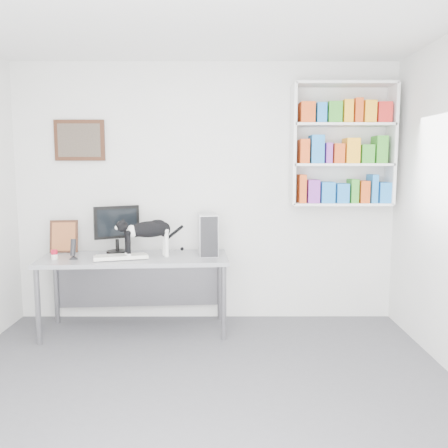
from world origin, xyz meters
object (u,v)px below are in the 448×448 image
object	(u,v)px
desk	(136,294)
cat	(148,239)
keyboard	(121,257)
speaker	(73,249)
leaning_print	(64,236)
bookshelf	(342,145)
soup_can	(54,254)
monitor	(117,229)
pc_tower	(208,234)

from	to	relation	value
desk	cat	distance (m)	0.58
keyboard	speaker	xyz separation A→B (m)	(-0.45, -0.01, 0.08)
speaker	leaning_print	distance (m)	0.41
leaning_print	desk	bearing A→B (deg)	-22.30
bookshelf	soup_can	bearing A→B (deg)	-171.62
bookshelf	speaker	distance (m)	2.85
monitor	leaning_print	world-z (taller)	monitor
bookshelf	desk	size ratio (longest dim) A/B	0.68
keyboard	speaker	size ratio (longest dim) A/B	2.49
monitor	leaning_print	bearing A→B (deg)	150.47
speaker	leaning_print	xyz separation A→B (m)	(-0.20, 0.35, 0.07)
monitor	keyboard	size ratio (longest dim) A/B	0.97
bookshelf	pc_tower	size ratio (longest dim) A/B	3.05
monitor	soup_can	xyz separation A→B (m)	(-0.53, -0.33, -0.20)
monitor	speaker	size ratio (longest dim) A/B	2.42
pc_tower	soup_can	bearing A→B (deg)	-175.25
desk	soup_can	world-z (taller)	soup_can
leaning_print	bookshelf	bearing A→B (deg)	-4.52
leaning_print	cat	world-z (taller)	cat
pc_tower	speaker	size ratio (longest dim) A/B	2.00
keyboard	soup_can	xyz separation A→B (m)	(-0.63, -0.01, 0.03)
desk	leaning_print	world-z (taller)	leaning_print
monitor	desk	bearing A→B (deg)	-71.67
cat	speaker	bearing A→B (deg)	161.73
monitor	speaker	xyz separation A→B (m)	(-0.35, -0.33, -0.14)
soup_can	keyboard	bearing A→B (deg)	0.67
desk	leaning_print	size ratio (longest dim) A/B	5.25
pc_tower	cat	bearing A→B (deg)	-166.27
speaker	desk	bearing A→B (deg)	29.95
speaker	soup_can	distance (m)	0.19
speaker	keyboard	bearing A→B (deg)	18.61
cat	keyboard	bearing A→B (deg)	170.35
bookshelf	soup_can	world-z (taller)	bookshelf
pc_tower	cat	distance (m)	0.60
speaker	leaning_print	size ratio (longest dim) A/B	0.59
soup_can	cat	xyz separation A→B (m)	(0.89, 0.07, 0.14)
monitor	cat	bearing A→B (deg)	-63.15
bookshelf	monitor	size ratio (longest dim) A/B	2.52
bookshelf	desk	bearing A→B (deg)	-171.96
keyboard	cat	xyz separation A→B (m)	(0.26, 0.07, 0.17)
monitor	pc_tower	size ratio (longest dim) A/B	1.21
soup_can	desk	bearing A→B (deg)	9.35
monitor	soup_can	size ratio (longest dim) A/B	5.41
leaning_print	cat	bearing A→B (deg)	-22.63
monitor	speaker	bearing A→B (deg)	-164.17
monitor	cat	xyz separation A→B (m)	(0.36, -0.26, -0.06)
soup_can	pc_tower	bearing A→B (deg)	10.84
keyboard	soup_can	size ratio (longest dim) A/B	5.58
leaning_print	soup_can	distance (m)	0.37
bookshelf	leaning_print	xyz separation A→B (m)	(-2.84, -0.07, -0.92)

